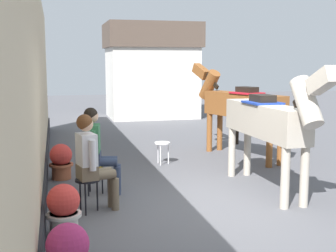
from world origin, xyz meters
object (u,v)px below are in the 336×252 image
Objects in this scene: saddled_horse_far at (239,105)px; flower_planter_farthest at (61,161)px; seated_visitor_far at (97,146)px; saddled_horse_near at (269,121)px; spare_stool_white at (162,145)px; flower_planter_inner_near at (64,209)px; satchel_bag at (92,175)px; seated_visitor_near at (91,158)px.

saddled_horse_far is 4.51× the size of flower_planter_farthest.
seated_visitor_far reaches higher than flower_planter_farthest.
saddled_horse_near is 2.72m from saddled_horse_far.
saddled_horse_near is 6.52× the size of spare_stool_white.
satchel_bag is at bearing 77.84° from flower_planter_inner_near.
spare_stool_white is at bearing 59.36° from flower_planter_inner_near.
spare_stool_white is (-1.81, -0.30, -0.76)m from saddled_horse_far.
seated_visitor_near is 2.88m from saddled_horse_near.
seated_visitor_far is 0.46× the size of saddled_horse_near.
spare_stool_white is (-1.19, 2.35, -0.76)m from saddled_horse_near.
saddled_horse_far is 1.98m from spare_stool_white.
seated_visitor_far is at bearing -50.66° from satchel_bag.
flower_planter_farthest is at bearing 152.95° from saddled_horse_near.
flower_planter_farthest is 2.29× the size of satchel_bag.
seated_visitor_far is 3.93m from saddled_horse_far.
spare_stool_white is (1.65, 2.66, -0.38)m from seated_visitor_near.
seated_visitor_near reaches higher than flower_planter_farthest.
spare_stool_white is at bearing 50.40° from seated_visitor_far.
flower_planter_inner_near is (-3.86, -3.77, -0.82)m from saddled_horse_far.
seated_visitor_far is at bearing 71.33° from flower_planter_inner_near.
saddled_horse_near is 4.68× the size of flower_planter_farthest.
saddled_horse_far is 4.51× the size of flower_planter_inner_near.
saddled_horse_near reaches higher than spare_stool_white.
saddled_horse_far is at bearing 14.62° from flower_planter_farthest.
saddled_horse_near reaches higher than flower_planter_farthest.
seated_visitor_far is 1.31m from flower_planter_farthest.
flower_planter_farthest is at bearing 116.35° from seated_visitor_far.
saddled_horse_near is at bearing 19.08° from flower_planter_inner_near.
seated_visitor_far is at bearing -63.65° from flower_planter_farthest.
satchel_bag is (-1.51, -0.93, -0.30)m from spare_stool_white.
seated_visitor_near is 2.05m from flower_planter_farthest.
seated_visitor_far is 4.96× the size of satchel_bag.
seated_visitor_far is at bearing -147.44° from saddled_horse_far.
flower_planter_inner_near reaches higher than satchel_bag.
seated_visitor_near reaches higher than spare_stool_white.
satchel_bag is at bearing 152.21° from saddled_horse_near.
flower_planter_farthest is (-3.23, 1.65, -0.82)m from saddled_horse_near.
saddled_horse_far is 4.06m from flower_planter_farthest.
satchel_bag is (-2.70, 1.42, -1.06)m from saddled_horse_near.
seated_visitor_near is 0.46× the size of saddled_horse_near.
saddled_horse_far is 10.30× the size of satchel_bag.
satchel_bag is (0.55, 2.54, -0.23)m from flower_planter_inner_near.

